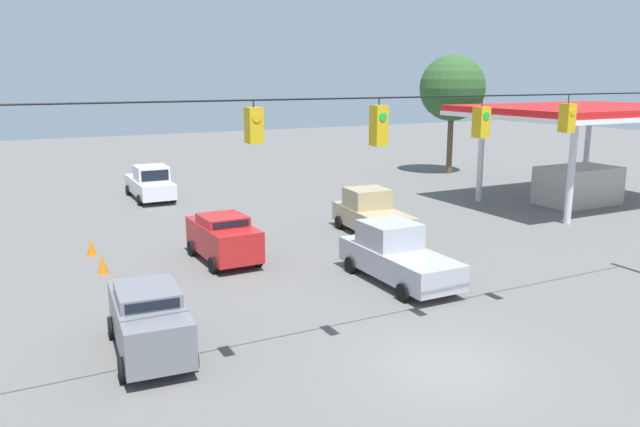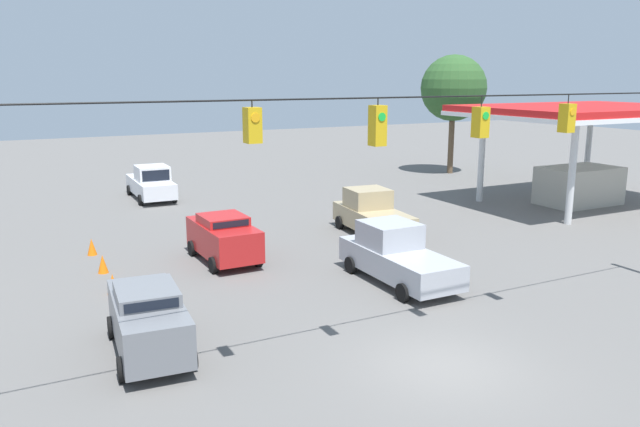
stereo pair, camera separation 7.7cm
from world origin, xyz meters
TOP-DOWN VIEW (x-y plane):
  - ground_plane at (0.00, 0.00)m, footprint 140.00×140.00m
  - overhead_signal_span at (0.00, -0.93)m, footprint 23.55×0.38m
  - pickup_truck_silver_crossing_near at (-2.81, -6.35)m, footprint 2.24×5.40m
  - sedan_grey_parked_shoulder at (6.60, -4.37)m, footprint 2.19×4.53m
  - sedan_red_withflow_mid at (1.97, -11.73)m, footprint 2.13×4.21m
  - pickup_truck_white_withflow_deep at (1.65, -26.30)m, footprint 2.25×5.59m
  - pickup_truck_tan_oncoming_far at (-5.74, -12.76)m, footprint 2.61×5.21m
  - traffic_cone_nearest at (6.85, -3.74)m, footprint 0.40×0.40m
  - traffic_cone_second at (6.70, -6.63)m, footprint 0.40×0.40m
  - traffic_cone_third at (6.68, -9.72)m, footprint 0.40×0.40m
  - traffic_cone_fourth at (6.62, -12.32)m, footprint 0.40×0.40m
  - traffic_cone_fifth at (6.65, -15.10)m, footprint 0.40×0.40m
  - gas_station at (-20.32, -13.22)m, footprint 13.14×9.58m
  - tree_horizon_left at (-21.32, -26.24)m, footprint 4.96×4.96m

SIDE VIEW (x-z plane):
  - ground_plane at x=0.00m, z-range 0.00..0.00m
  - traffic_cone_nearest at x=6.85m, z-range 0.00..0.71m
  - traffic_cone_second at x=6.70m, z-range 0.00..0.71m
  - traffic_cone_third at x=6.68m, z-range 0.00..0.71m
  - traffic_cone_fourth at x=6.62m, z-range 0.00..0.71m
  - traffic_cone_fifth at x=6.65m, z-range 0.00..0.71m
  - pickup_truck_tan_oncoming_far at x=-5.74m, z-range -0.08..2.04m
  - pickup_truck_silver_crossing_near at x=-2.81m, z-range -0.08..2.04m
  - pickup_truck_white_withflow_deep at x=1.65m, z-range -0.08..2.04m
  - sedan_grey_parked_shoulder at x=6.60m, z-range 0.04..1.92m
  - sedan_red_withflow_mid at x=1.97m, z-range 0.04..1.95m
  - gas_station at x=-20.32m, z-range 1.31..7.04m
  - overhead_signal_span at x=0.00m, z-range 0.99..8.72m
  - tree_horizon_left at x=-21.32m, z-range 1.98..10.97m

